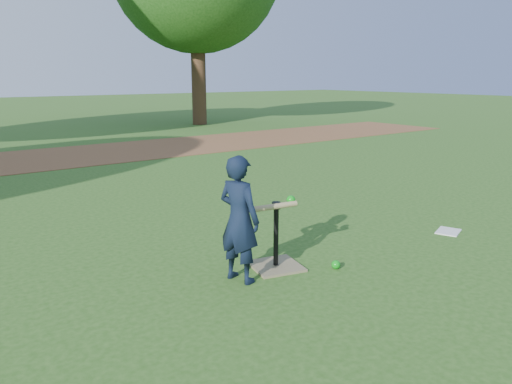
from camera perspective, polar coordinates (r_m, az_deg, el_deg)
ground at (r=4.62m, az=0.27°, el=-8.52°), size 80.00×80.00×0.00m
dirt_strip at (r=11.35m, az=-23.33°, el=3.51°), size 24.00×3.00×0.01m
child at (r=4.16m, az=-1.93°, el=-3.13°), size 0.35×0.45×1.08m
wiffle_ball_ground at (r=4.62m, az=9.11°, el=-8.20°), size 0.08×0.08×0.08m
clipboard at (r=6.00m, az=21.13°, el=-4.23°), size 0.36×0.32×0.01m
batting_tee at (r=4.57m, az=2.28°, el=-7.29°), size 0.52×0.52×0.61m
swing_action at (r=4.35m, az=1.58°, el=-1.67°), size 0.65×0.14×0.10m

